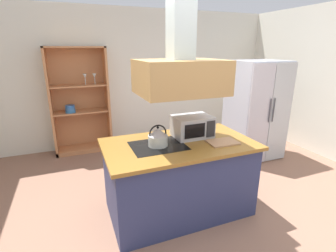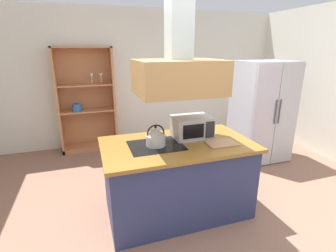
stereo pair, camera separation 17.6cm
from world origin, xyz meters
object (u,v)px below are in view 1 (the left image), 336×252
kettle (158,137)px  cutting_board (223,142)px  microwave (192,126)px  dish_cabinet (80,107)px  refrigerator (255,110)px

kettle → cutting_board: bearing=-15.2°
microwave → dish_cabinet: bearing=117.1°
refrigerator → kettle: size_ratio=7.14×
kettle → refrigerator: bearing=24.8°
cutting_board → dish_cabinet: bearing=118.0°
cutting_board → microwave: microwave is taller
dish_cabinet → microwave: 2.62m
refrigerator → kettle: 2.46m
dish_cabinet → microwave: size_ratio=4.30×
refrigerator → dish_cabinet: (-2.92, 1.44, 0.01)m
dish_cabinet → kettle: 2.57m
dish_cabinet → microwave: bearing=-62.9°
cutting_board → microwave: 0.42m
cutting_board → microwave: (-0.22, 0.33, 0.12)m
dish_cabinet → refrigerator: bearing=-26.2°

